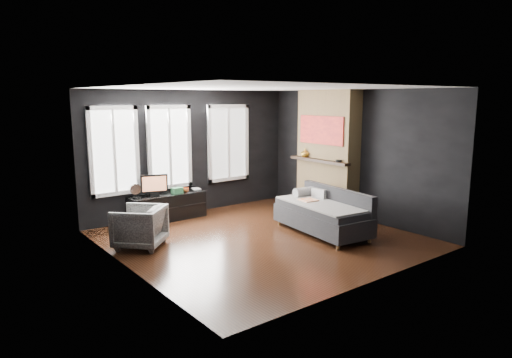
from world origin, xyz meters
TOP-DOWN VIEW (x-y plane):
  - floor at (0.00, 0.00)m, footprint 5.00×5.00m
  - ceiling at (0.00, 0.00)m, footprint 5.00×5.00m
  - wall_back at (0.00, 2.50)m, footprint 5.00×0.02m
  - wall_left at (-2.50, 0.00)m, footprint 0.02×5.00m
  - wall_right at (2.50, 0.00)m, footprint 0.02×5.00m
  - windows at (-0.45, 2.46)m, footprint 4.00×0.16m
  - fireplace at (2.30, 0.60)m, footprint 0.70×1.62m
  - sofa at (1.10, -0.44)m, footprint 1.21×2.07m
  - stripe_pillow at (1.36, -0.08)m, footprint 0.09×0.33m
  - armchair at (-1.95, 0.90)m, footprint 1.05×1.05m
  - media_console at (-0.76, 2.24)m, footprint 1.62×0.52m
  - monitor at (-1.03, 2.25)m, footprint 0.57×0.28m
  - desk_fan at (-1.45, 2.22)m, footprint 0.23×0.23m
  - mug at (-0.35, 2.16)m, footprint 0.14×0.12m
  - book at (-0.11, 2.32)m, footprint 0.18×0.05m
  - storage_box at (-0.56, 2.16)m, footprint 0.23×0.15m
  - mantel_vase at (2.05, 1.05)m, footprint 0.23×0.23m
  - mantel_clock at (2.05, 0.05)m, footprint 0.14×0.14m

SIDE VIEW (x-z plane):
  - floor at x=0.00m, z-range 0.00..0.00m
  - media_console at x=-0.76m, z-range 0.00..0.55m
  - armchair at x=-1.95m, z-range 0.00..0.79m
  - sofa at x=1.10m, z-range 0.00..0.85m
  - stripe_pillow at x=1.36m, z-range 0.45..0.77m
  - mug at x=-0.35m, z-range 0.55..0.67m
  - storage_box at x=-0.56m, z-range 0.55..0.68m
  - book at x=-0.11m, z-range 0.55..0.79m
  - desk_fan at x=-1.45m, z-range 0.55..0.86m
  - monitor at x=-1.03m, z-range 0.55..1.05m
  - mantel_clock at x=2.05m, z-range 1.23..1.27m
  - mantel_vase at x=2.05m, z-range 1.23..1.41m
  - wall_back at x=0.00m, z-range 0.00..2.70m
  - wall_left at x=-2.50m, z-range 0.00..2.70m
  - wall_right at x=2.50m, z-range 0.00..2.70m
  - fireplace at x=2.30m, z-range 0.00..2.70m
  - windows at x=-0.45m, z-range 1.50..3.26m
  - ceiling at x=0.00m, z-range 2.70..2.70m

